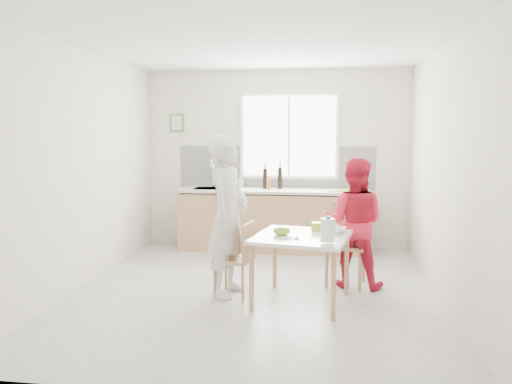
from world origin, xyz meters
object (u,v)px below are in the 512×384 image
at_px(chair_left, 239,255).
at_px(person_red, 354,223).
at_px(dining_table, 302,242).
at_px(person_white, 228,216).
at_px(milk_jug, 328,230).
at_px(bowl_white, 335,230).
at_px(bowl_green, 282,232).
at_px(wine_bottle_a, 280,178).
at_px(chair_far, 347,239).
at_px(wine_bottle_b, 265,178).

distance_m(chair_left, person_red, 1.37).
relative_size(dining_table, person_red, 0.73).
bearing_deg(person_red, person_white, 30.71).
bearing_deg(milk_jug, bowl_white, 92.56).
xyz_separation_m(bowl_green, wine_bottle_a, (-0.23, 2.34, 0.34)).
height_order(person_white, bowl_white, person_white).
distance_m(chair_left, chair_far, 1.33).
bearing_deg(chair_far, dining_table, -113.07).
bearing_deg(wine_bottle_a, milk_jug, -75.21).
bearing_deg(bowl_green, bowl_white, 20.26).
bearing_deg(bowl_green, dining_table, 3.33).
height_order(dining_table, milk_jug, milk_jug).
relative_size(bowl_white, milk_jug, 0.92).
relative_size(dining_table, chair_left, 1.34).
bearing_deg(dining_table, chair_left, 169.30).
bearing_deg(chair_far, wine_bottle_b, 136.80).
bearing_deg(wine_bottle_a, dining_table, -79.37).
bearing_deg(person_white, wine_bottle_a, 1.28).
relative_size(dining_table, person_white, 0.62).
xyz_separation_m(person_red, wine_bottle_a, (-1.00, 1.68, 0.34)).
xyz_separation_m(milk_jug, wine_bottle_a, (-0.70, 2.66, 0.23)).
bearing_deg(chair_far, wine_bottle_a, 131.21).
bearing_deg(bowl_white, person_red, 64.34).
relative_size(person_red, wine_bottle_a, 4.63).
bearing_deg(milk_jug, chair_far, 88.63).
bearing_deg(person_red, chair_left, 33.39).
height_order(person_red, bowl_white, person_red).
bearing_deg(wine_bottle_b, milk_jug, -70.81).
xyz_separation_m(chair_left, chair_far, (1.17, 0.61, 0.08)).
bearing_deg(milk_jug, person_white, 166.18).
xyz_separation_m(bowl_white, milk_jug, (-0.08, -0.52, 0.10)).
relative_size(person_white, milk_jug, 7.12).
height_order(person_red, bowl_green, person_red).
height_order(dining_table, person_red, person_red).
height_order(chair_left, person_white, person_white).
bearing_deg(bowl_white, wine_bottle_b, 115.09).
bearing_deg(wine_bottle_a, person_red, -59.35).
xyz_separation_m(chair_left, bowl_white, (1.02, 0.06, 0.30)).
height_order(chair_left, bowl_white, chair_left).
bearing_deg(person_red, bowl_white, 75.04).
relative_size(chair_far, person_red, 0.64).
xyz_separation_m(bowl_white, wine_bottle_a, (-0.78, 2.14, 0.34)).
xyz_separation_m(chair_left, person_red, (1.24, 0.52, 0.30)).
bearing_deg(dining_table, bowl_white, 29.10).
relative_size(bowl_green, wine_bottle_a, 0.57).
relative_size(chair_far, bowl_white, 4.20).
bearing_deg(chair_left, chair_far, 128.34).
bearing_deg(chair_left, bowl_green, 84.16).
bearing_deg(bowl_white, chair_far, 74.30).
distance_m(chair_far, bowl_green, 1.05).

